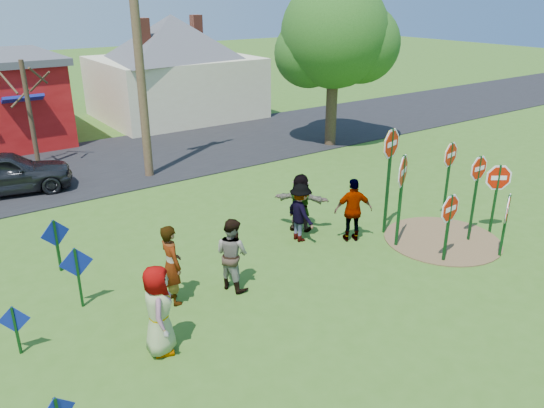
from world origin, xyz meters
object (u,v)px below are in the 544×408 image
at_px(stop_sign_a, 449,214).
at_px(leafy_tree, 336,40).
at_px(person_b, 172,265).
at_px(stop_sign_d, 450,162).
at_px(person_a, 158,310).
at_px(utility_pole, 136,27).
at_px(stop_sign_c, 477,179).
at_px(stop_sign_b, 390,155).
at_px(suv, 5,173).

xyz_separation_m(stop_sign_a, leafy_tree, (5.12, 10.23, 3.28)).
height_order(stop_sign_a, person_b, stop_sign_a).
relative_size(stop_sign_d, leafy_tree, 0.36).
height_order(person_a, utility_pole, utility_pole).
height_order(stop_sign_d, utility_pole, utility_pole).
xyz_separation_m(stop_sign_c, leafy_tree, (3.55, 9.84, 2.77)).
height_order(stop_sign_b, person_b, stop_sign_b).
bearing_deg(suv, stop_sign_a, -134.09).
height_order(stop_sign_b, utility_pole, utility_pole).
bearing_deg(person_b, utility_pole, -18.71).
height_order(person_b, suv, person_b).
xyz_separation_m(stop_sign_b, stop_sign_d, (2.19, -0.36, -0.50)).
xyz_separation_m(stop_sign_c, person_a, (-9.08, 0.38, -0.91)).
relative_size(person_a, suv, 0.43).
xyz_separation_m(stop_sign_a, stop_sign_d, (2.23, 1.78, 0.52)).
xyz_separation_m(suv, utility_pole, (4.75, -1.00, 4.60)).
relative_size(utility_pole, leafy_tree, 1.43).
height_order(stop_sign_a, suv, stop_sign_a).
bearing_deg(stop_sign_c, person_b, 166.74).
bearing_deg(stop_sign_c, suv, 130.35).
xyz_separation_m(stop_sign_d, utility_pole, (-5.72, 9.04, 3.53)).
bearing_deg(stop_sign_d, stop_sign_b, 160.57).
xyz_separation_m(stop_sign_b, utility_pole, (-3.54, 8.68, 3.03)).
distance_m(stop_sign_b, utility_pole, 9.85).
bearing_deg(stop_sign_d, leafy_tree, 60.92).
relative_size(stop_sign_c, suv, 0.60).
xyz_separation_m(stop_sign_b, stop_sign_c, (1.53, -1.75, -0.52)).
bearing_deg(stop_sign_b, person_b, 163.69).
relative_size(stop_sign_b, leafy_tree, 0.45).
xyz_separation_m(person_b, suv, (-1.70, 9.57, -0.16)).
distance_m(stop_sign_a, person_b, 6.93).
xyz_separation_m(stop_sign_a, person_b, (-6.54, 2.25, -0.39)).
distance_m(stop_sign_d, person_b, 8.83).
bearing_deg(utility_pole, stop_sign_b, -67.85).
bearing_deg(suv, person_b, -158.91).
bearing_deg(stop_sign_b, stop_sign_c, -64.09).
height_order(stop_sign_b, stop_sign_d, stop_sign_b).
relative_size(person_b, leafy_tree, 0.26).
xyz_separation_m(stop_sign_c, stop_sign_d, (0.66, 1.39, 0.02)).
distance_m(stop_sign_b, stop_sign_d, 2.27).
distance_m(stop_sign_b, stop_sign_c, 2.38).
bearing_deg(suv, leafy_tree, -85.80).
distance_m(stop_sign_c, person_a, 9.14).
xyz_separation_m(stop_sign_b, person_b, (-6.59, 0.12, -1.41)).
relative_size(stop_sign_a, stop_sign_c, 0.76).
height_order(stop_sign_a, stop_sign_c, stop_sign_c).
bearing_deg(utility_pole, leafy_tree, -3.92).
bearing_deg(stop_sign_a, leafy_tree, 58.41).
distance_m(stop_sign_a, suv, 14.42).
bearing_deg(leafy_tree, utility_pole, 176.08).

